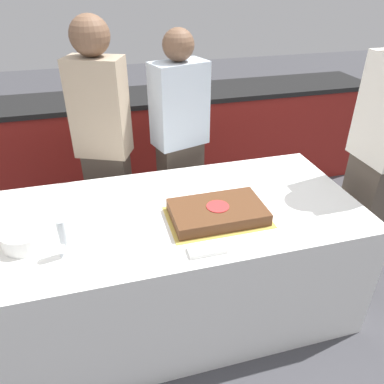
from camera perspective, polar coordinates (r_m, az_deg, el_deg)
ground_plane at (r=2.48m, az=-2.40°, el=-17.25°), size 14.00×14.00×0.00m
back_counter at (r=3.47m, az=-8.46°, el=7.07°), size 4.40×0.58×0.92m
dining_table at (r=2.22m, az=-2.61°, el=-10.86°), size 2.01×0.93×0.74m
cake at (r=1.92m, az=3.91°, el=-3.08°), size 0.51×0.33×0.07m
plate_stack at (r=1.90m, az=-24.10°, el=-6.34°), size 0.21×0.21×0.08m
wine_glass at (r=1.72m, az=-19.07°, el=-5.92°), size 0.06×0.06×0.19m
side_plate_near_cake at (r=2.16m, az=1.09°, el=0.32°), size 0.19×0.19×0.00m
utensil_pile at (r=1.72m, az=2.29°, el=-8.75°), size 0.17×0.08×0.02m
person_cutting_cake at (r=2.59m, az=-1.83°, el=7.18°), size 0.39×0.29×1.55m
person_seated_right at (r=2.44m, az=26.47°, el=4.92°), size 0.23×0.33×1.71m
person_standing_back at (r=2.50m, az=-13.28°, el=7.21°), size 0.38×0.32×1.64m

